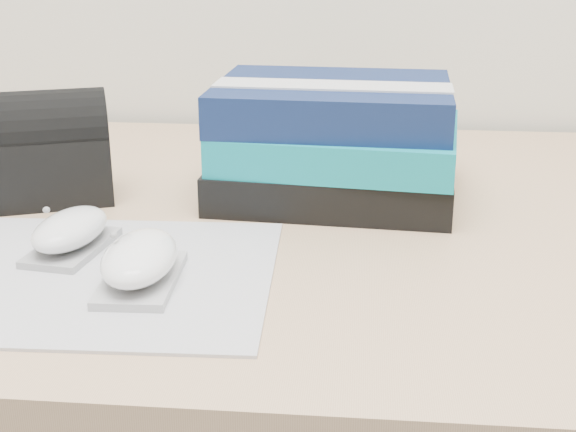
# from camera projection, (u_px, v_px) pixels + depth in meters

# --- Properties ---
(desk) EXTENTS (1.60, 0.80, 0.73)m
(desk) POSITION_uv_depth(u_px,v_px,m) (337.00, 365.00, 1.04)
(desk) COLOR tan
(desk) RESTS_ON ground
(mousepad) EXTENTS (0.37, 0.29, 0.00)m
(mousepad) POSITION_uv_depth(u_px,v_px,m) (78.00, 274.00, 0.74)
(mousepad) COLOR #96959D
(mousepad) RESTS_ON desk
(mouse_rear) EXTENTS (0.07, 0.11, 0.05)m
(mouse_rear) POSITION_uv_depth(u_px,v_px,m) (70.00, 232.00, 0.78)
(mouse_rear) COLOR #99999B
(mouse_rear) RESTS_ON mousepad
(mouse_front) EXTENTS (0.07, 0.12, 0.05)m
(mouse_front) POSITION_uv_depth(u_px,v_px,m) (140.00, 261.00, 0.71)
(mouse_front) COLOR #A6A6A8
(mouse_front) RESTS_ON mousepad
(book_stack) EXTENTS (0.30, 0.24, 0.14)m
(book_stack) POSITION_uv_depth(u_px,v_px,m) (335.00, 141.00, 0.94)
(book_stack) COLOR black
(book_stack) RESTS_ON desk
(pouch) EXTENTS (0.16, 0.14, 0.13)m
(pouch) POSITION_uv_depth(u_px,v_px,m) (48.00, 148.00, 0.92)
(pouch) COLOR black
(pouch) RESTS_ON desk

